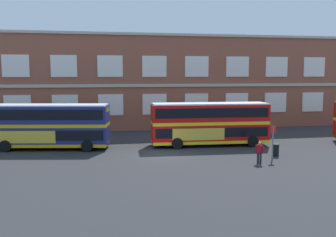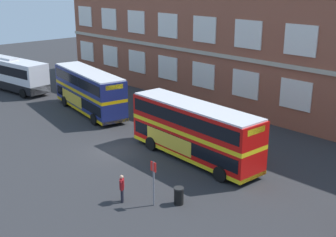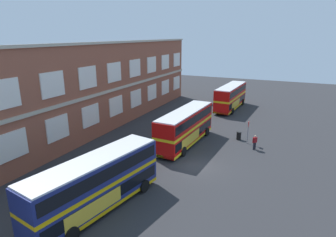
{
  "view_description": "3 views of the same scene",
  "coord_description": "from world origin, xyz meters",
  "px_view_note": "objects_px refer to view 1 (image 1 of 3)",
  "views": [
    {
      "loc": [
        -5.18,
        -30.51,
        6.76
      ],
      "look_at": [
        1.27,
        4.41,
        2.55
      ],
      "focal_mm": 39.97,
      "sensor_mm": 36.0,
      "label": 1
    },
    {
      "loc": [
        25.46,
        -18.31,
        12.52
      ],
      "look_at": [
        2.66,
        3.02,
        2.55
      ],
      "focal_mm": 47.39,
      "sensor_mm": 36.0,
      "label": 2
    },
    {
      "loc": [
        -24.38,
        -8.0,
        12.46
      ],
      "look_at": [
        1.71,
        3.98,
        3.95
      ],
      "focal_mm": 30.47,
      "sensor_mm": 36.0,
      "label": 3
    }
  ],
  "objects_px": {
    "double_decker_near": "(47,126)",
    "waiting_passenger": "(259,152)",
    "station_litter_bin": "(276,150)",
    "double_decker_middle": "(210,123)",
    "bus_stand_flag": "(273,139)"
  },
  "relations": [
    {
      "from": "double_decker_near",
      "to": "waiting_passenger",
      "type": "height_order",
      "value": "double_decker_near"
    },
    {
      "from": "waiting_passenger",
      "to": "double_decker_near",
      "type": "bearing_deg",
      "value": 152.11
    },
    {
      "from": "station_litter_bin",
      "to": "double_decker_middle",
      "type": "bearing_deg",
      "value": 126.55
    },
    {
      "from": "double_decker_near",
      "to": "station_litter_bin",
      "type": "relative_size",
      "value": 10.95
    },
    {
      "from": "double_decker_near",
      "to": "double_decker_middle",
      "type": "relative_size",
      "value": 1.01
    },
    {
      "from": "double_decker_middle",
      "to": "waiting_passenger",
      "type": "relative_size",
      "value": 6.54
    },
    {
      "from": "double_decker_middle",
      "to": "waiting_passenger",
      "type": "distance_m",
      "value": 7.97
    },
    {
      "from": "double_decker_near",
      "to": "double_decker_middle",
      "type": "bearing_deg",
      "value": -4.08
    },
    {
      "from": "double_decker_middle",
      "to": "station_litter_bin",
      "type": "xyz_separation_m",
      "value": [
        4.06,
        -5.48,
        -1.63
      ]
    },
    {
      "from": "double_decker_middle",
      "to": "station_litter_bin",
      "type": "height_order",
      "value": "double_decker_middle"
    },
    {
      "from": "double_decker_middle",
      "to": "station_litter_bin",
      "type": "relative_size",
      "value": 10.79
    },
    {
      "from": "double_decker_near",
      "to": "station_litter_bin",
      "type": "distance_m",
      "value": 20.17
    },
    {
      "from": "double_decker_near",
      "to": "station_litter_bin",
      "type": "bearing_deg",
      "value": -19.0
    },
    {
      "from": "waiting_passenger",
      "to": "bus_stand_flag",
      "type": "distance_m",
      "value": 2.03
    },
    {
      "from": "waiting_passenger",
      "to": "bus_stand_flag",
      "type": "relative_size",
      "value": 0.63
    }
  ]
}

